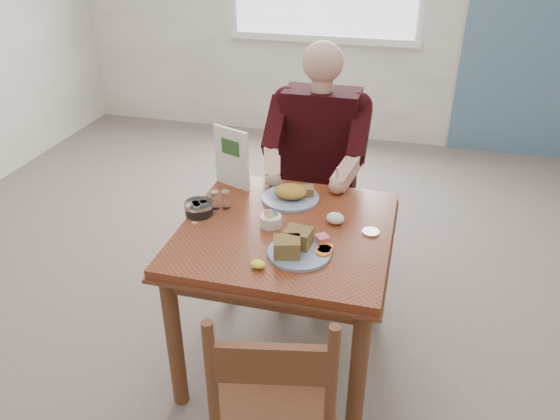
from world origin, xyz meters
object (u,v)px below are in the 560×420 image
(diner, at_px, (318,152))
(chair_far, at_px, (319,199))
(far_plate, at_px, (292,194))
(chair_near, at_px, (274,404))
(near_plate, at_px, (297,246))
(table, at_px, (286,249))

(diner, bearing_deg, chair_far, 90.01)
(diner, height_order, far_plate, diner)
(chair_near, bearing_deg, near_plate, 94.99)
(chair_far, height_order, near_plate, chair_far)
(table, height_order, chair_near, chair_near)
(table, xyz_separation_m, chair_near, (0.14, -0.71, -0.16))
(diner, bearing_deg, near_plate, -84.19)
(chair_near, relative_size, near_plate, 3.31)
(far_plate, bearing_deg, chair_far, 86.20)
(chair_far, bearing_deg, chair_near, -84.82)
(table, bearing_deg, far_plate, 97.99)
(far_plate, bearing_deg, near_plate, -73.90)
(table, relative_size, diner, 0.66)
(diner, bearing_deg, table, -90.00)
(far_plate, bearing_deg, table, -82.01)
(table, distance_m, diner, 0.73)
(diner, relative_size, near_plate, 4.83)
(chair_near, xyz_separation_m, far_plate, (-0.17, 0.97, 0.30))
(near_plate, bearing_deg, far_plate, 106.10)
(table, bearing_deg, near_plate, -63.58)
(table, distance_m, chair_far, 0.81)
(chair_far, distance_m, diner, 0.34)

